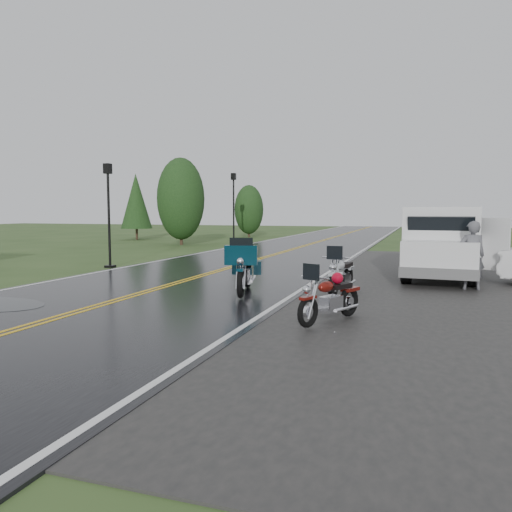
% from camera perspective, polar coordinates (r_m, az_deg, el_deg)
% --- Properties ---
extents(ground, '(120.00, 120.00, 0.00)m').
position_cam_1_polar(ground, '(12.49, -15.35, -4.99)').
color(ground, '#2D471E').
rests_on(ground, ground).
extents(road, '(8.00, 100.00, 0.04)m').
position_cam_1_polar(road, '(21.43, -0.25, -0.56)').
color(road, black).
rests_on(road, ground).
extents(motorcycle_red, '(1.40, 2.05, 1.14)m').
position_cam_1_polar(motorcycle_red, '(9.05, 5.96, -4.99)').
color(motorcycle_red, '#590F0A').
rests_on(motorcycle_red, ground).
extents(motorcycle_teal, '(1.49, 2.63, 1.47)m').
position_cam_1_polar(motorcycle_teal, '(11.99, -1.77, -1.68)').
color(motorcycle_teal, '#042532').
rests_on(motorcycle_teal, ground).
extents(motorcycle_silver, '(0.96, 2.18, 1.26)m').
position_cam_1_polar(motorcycle_silver, '(12.01, 8.82, -2.23)').
color(motorcycle_silver, '#ACAFB4').
rests_on(motorcycle_silver, ground).
extents(van_white, '(2.55, 6.05, 2.33)m').
position_cam_1_polar(van_white, '(15.26, 16.90, 1.20)').
color(van_white, silver).
rests_on(van_white, ground).
extents(person_at_van, '(0.74, 0.54, 1.87)m').
position_cam_1_polar(person_at_van, '(14.69, 23.42, -0.05)').
color(person_at_van, '#545459').
rests_on(person_at_van, ground).
extents(lamp_post_near_left, '(0.34, 0.34, 3.99)m').
position_cam_1_polar(lamp_post_near_left, '(19.75, -16.47, 4.47)').
color(lamp_post_near_left, black).
rests_on(lamp_post_near_left, ground).
extents(lamp_post_far_left, '(0.41, 0.41, 4.80)m').
position_cam_1_polar(lamp_post_far_left, '(34.47, -2.57, 5.56)').
color(lamp_post_far_left, black).
rests_on(lamp_post_far_left, ground).
extents(tree_left_mid, '(3.03, 3.03, 4.73)m').
position_cam_1_polar(tree_left_mid, '(32.23, -8.58, 5.48)').
color(tree_left_mid, '#1E3D19').
rests_on(tree_left_mid, ground).
extents(tree_left_far, '(2.38, 2.38, 3.67)m').
position_cam_1_polar(tree_left_far, '(41.27, -0.82, 4.72)').
color(tree_left_far, '#1E3D19').
rests_on(tree_left_far, ground).
extents(pine_left_far, '(2.32, 2.32, 4.84)m').
position_cam_1_polar(pine_left_far, '(38.70, -13.53, 5.41)').
color(pine_left_far, '#1E3D19').
rests_on(pine_left_far, ground).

